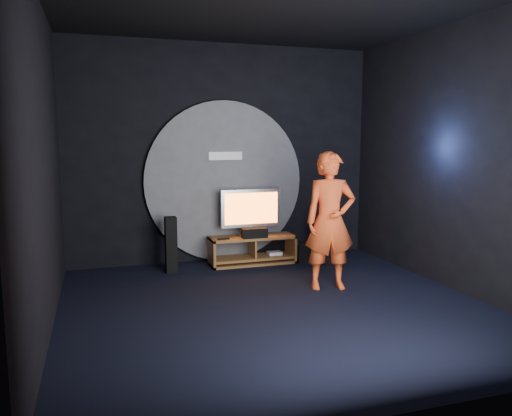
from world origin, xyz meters
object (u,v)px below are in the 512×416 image
(tower_speaker_right, at_px, (328,238))
(player, at_px, (330,221))
(media_console, at_px, (253,252))
(tower_speaker_left, at_px, (171,245))
(tv, at_px, (251,210))
(subwoofer, at_px, (304,252))

(tower_speaker_right, bearing_deg, player, -114.94)
(media_console, xyz_separation_m, player, (0.59, -1.56, 0.72))
(media_console, distance_m, tower_speaker_left, 1.34)
(tv, height_order, tower_speaker_right, tv)
(tower_speaker_left, bearing_deg, subwoofer, 0.50)
(subwoofer, bearing_deg, tv, 168.67)
(tv, height_order, player, player)
(subwoofer, bearing_deg, player, -99.80)
(media_console, xyz_separation_m, tv, (-0.01, 0.07, 0.66))
(player, bearing_deg, subwoofer, 91.39)
(media_console, bearing_deg, tv, 96.10)
(media_console, distance_m, player, 1.82)
(media_console, relative_size, tower_speaker_right, 1.63)
(tv, bearing_deg, media_console, -83.90)
(media_console, relative_size, subwoofer, 4.52)
(tv, distance_m, tower_speaker_left, 1.40)
(tv, bearing_deg, tower_speaker_left, -171.79)
(media_console, height_order, tower_speaker_left, tower_speaker_left)
(tower_speaker_left, xyz_separation_m, tower_speaker_right, (2.45, -0.28, 0.00))
(tv, xyz_separation_m, tower_speaker_right, (1.14, -0.47, -0.44))
(subwoofer, bearing_deg, tower_speaker_right, -46.78)
(tower_speaker_right, distance_m, player, 1.37)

